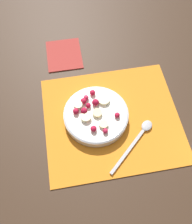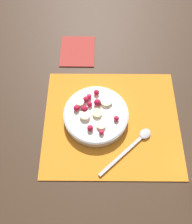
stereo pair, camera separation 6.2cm
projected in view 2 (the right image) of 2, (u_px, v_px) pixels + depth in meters
name	position (u px, v px, depth m)	size (l,w,h in m)	color
ground_plane	(111.00, 122.00, 0.76)	(3.00, 3.00, 0.00)	#382619
placemat	(112.00, 121.00, 0.76)	(0.41, 0.36, 0.01)	orange
fruit_bowl	(96.00, 115.00, 0.75)	(0.19, 0.19, 0.05)	silver
spoon	(136.00, 143.00, 0.72)	(0.16, 0.15, 0.01)	#B2B2B7
napkin	(77.00, 51.00, 0.89)	(0.12, 0.14, 0.01)	#A3332D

